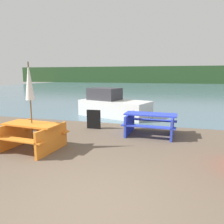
% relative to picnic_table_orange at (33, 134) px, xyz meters
% --- Properties ---
extents(ground_plane, '(60.00, 60.00, 0.00)m').
position_rel_picnic_table_orange_xyz_m(ground_plane, '(2.60, -2.17, -0.45)').
color(ground_plane, brown).
extents(water, '(60.00, 50.00, 0.00)m').
position_rel_picnic_table_orange_xyz_m(water, '(2.60, 28.83, -0.46)').
color(water, slate).
rests_on(water, ground_plane).
extents(far_treeline, '(80.00, 1.60, 4.00)m').
position_rel_picnic_table_orange_xyz_m(far_treeline, '(2.60, 48.83, 1.55)').
color(far_treeline, '#284723').
rests_on(far_treeline, water).
extents(picnic_table_orange, '(1.70, 1.51, 0.76)m').
position_rel_picnic_table_orange_xyz_m(picnic_table_orange, '(0.00, 0.00, 0.00)').
color(picnic_table_orange, orange).
rests_on(picnic_table_orange, ground_plane).
extents(picnic_table_blue, '(1.84, 1.44, 0.77)m').
position_rel_picnic_table_orange_xyz_m(picnic_table_blue, '(3.08, 2.43, 0.01)').
color(picnic_table_blue, blue).
rests_on(picnic_table_blue, ground_plane).
extents(umbrella_white, '(0.24, 0.24, 2.46)m').
position_rel_picnic_table_orange_xyz_m(umbrella_white, '(0.00, 0.00, 1.46)').
color(umbrella_white, brown).
rests_on(umbrella_white, ground_plane).
extents(boat, '(3.86, 2.60, 1.42)m').
position_rel_picnic_table_orange_xyz_m(boat, '(0.84, 5.54, 0.08)').
color(boat, silver).
rests_on(boat, water).
extents(signboard, '(0.55, 0.08, 0.75)m').
position_rel_picnic_table_orange_xyz_m(signboard, '(0.84, 2.73, -0.08)').
color(signboard, black).
rests_on(signboard, ground_plane).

